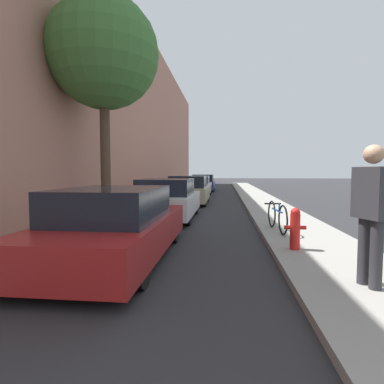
% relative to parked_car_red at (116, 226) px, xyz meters
% --- Properties ---
extents(ground_plane, '(120.00, 120.00, 0.00)m').
position_rel_parked_car_red_xyz_m(ground_plane, '(1.00, 10.00, -0.63)').
color(ground_plane, '#28282B').
extents(sidewalk_left, '(2.00, 52.00, 0.12)m').
position_rel_parked_car_red_xyz_m(sidewalk_left, '(-1.90, 10.00, -0.57)').
color(sidewalk_left, gray).
rests_on(sidewalk_left, ground).
extents(sidewalk_right, '(2.00, 52.00, 0.12)m').
position_rel_parked_car_red_xyz_m(sidewalk_right, '(3.90, 10.00, -0.57)').
color(sidewalk_right, gray).
rests_on(sidewalk_right, ground).
extents(building_facade_left, '(0.70, 52.00, 10.54)m').
position_rel_parked_car_red_xyz_m(building_facade_left, '(-3.25, 10.00, 4.64)').
color(building_facade_left, tan).
rests_on(building_facade_left, ground).
extents(parked_car_red, '(1.84, 4.47, 1.33)m').
position_rel_parked_car_red_xyz_m(parked_car_red, '(0.00, 0.00, 0.00)').
color(parked_car_red, black).
rests_on(parked_car_red, ground).
extents(parked_car_white, '(1.88, 4.12, 1.37)m').
position_rel_parked_car_red_xyz_m(parked_car_white, '(0.02, 4.92, 0.03)').
color(parked_car_white, black).
rests_on(parked_car_white, ground).
extents(parked_car_champagne, '(1.91, 4.00, 1.40)m').
position_rel_parked_car_red_xyz_m(parked_car_champagne, '(0.17, 9.92, 0.04)').
color(parked_car_champagne, black).
rests_on(parked_car_champagne, ground).
extents(parked_car_silver, '(1.76, 4.25, 1.34)m').
position_rel_parked_car_red_xyz_m(parked_car_silver, '(0.15, 14.78, 0.02)').
color(parked_car_silver, black).
rests_on(parked_car_silver, ground).
extents(parked_car_navy, '(1.87, 4.31, 1.37)m').
position_rel_parked_car_red_xyz_m(parked_car_navy, '(0.19, 20.09, 0.02)').
color(parked_car_navy, black).
rests_on(parked_car_navy, ground).
extents(street_tree_near, '(3.31, 3.31, 6.68)m').
position_rel_parked_car_red_xyz_m(street_tree_near, '(-1.65, 3.71, 4.49)').
color(street_tree_near, '#4C3A2B').
rests_on(street_tree_near, sidewalk_left).
extents(fire_hydrant, '(0.41, 0.19, 0.80)m').
position_rel_parked_car_red_xyz_m(fire_hydrant, '(3.33, 0.63, -0.09)').
color(fire_hydrant, red).
rests_on(fire_hydrant, sidewalk_right).
extents(pedestrian, '(0.38, 0.52, 1.84)m').
position_rel_parked_car_red_xyz_m(pedestrian, '(3.86, -1.24, 0.54)').
color(pedestrian, '#2D2D33').
rests_on(pedestrian, sidewalk_right).
extents(bicycle, '(0.44, 1.75, 0.72)m').
position_rel_parked_car_red_xyz_m(bicycle, '(3.30, 2.50, -0.14)').
color(bicycle, black).
rests_on(bicycle, sidewalk_right).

